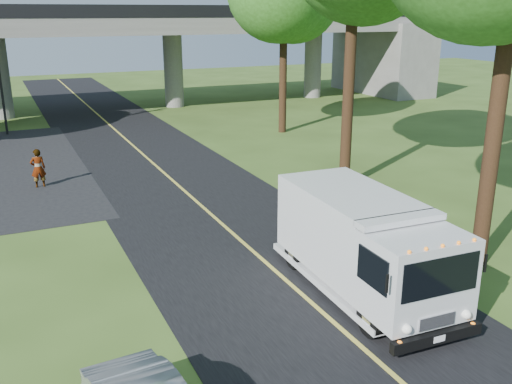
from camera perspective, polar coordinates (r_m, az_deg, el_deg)
ground at (r=13.68m, az=7.58°, el=-12.72°), size 120.00×120.00×0.00m
road at (r=22.02m, az=-6.32°, el=-0.68°), size 7.00×90.00×0.02m
lane_line at (r=22.01m, az=-6.32°, el=-0.63°), size 0.12×90.00×0.01m
overpass at (r=42.45m, az=-16.37°, el=13.78°), size 54.00×10.00×7.30m
traffic_signal at (r=36.08m, az=-24.22°, el=10.24°), size 0.18×0.22×5.20m
step_van at (r=14.52m, az=10.65°, el=-4.97°), size 2.44×6.11×2.53m
pedestrian at (r=24.77m, az=-20.96°, el=2.23°), size 0.61×0.43×1.61m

